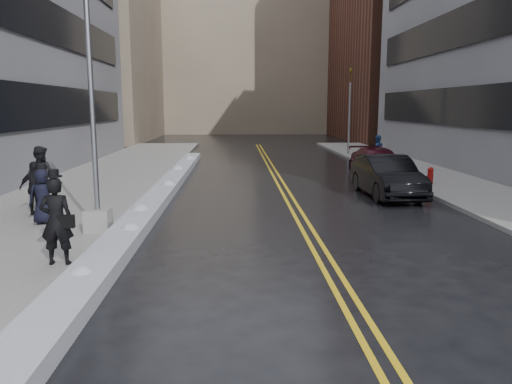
{
  "coord_description": "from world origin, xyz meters",
  "views": [
    {
      "loc": [
        0.47,
        -11.39,
        3.5
      ],
      "look_at": [
        0.98,
        1.41,
        1.3
      ],
      "focal_mm": 35.0,
      "sensor_mm": 36.0,
      "label": 1
    }
  ],
  "objects": [
    {
      "name": "pedestrian_fedora",
      "position": [
        -3.36,
        -0.89,
        1.1
      ],
      "size": [
        0.71,
        0.48,
        1.89
      ],
      "primitive_type": "imported",
      "rotation": [
        0.0,
        0.0,
        3.19
      ],
      "color": "black",
      "rests_on": "sidewalk_west"
    },
    {
      "name": "snow_ridge",
      "position": [
        -2.45,
        8.0,
        0.17
      ],
      "size": [
        0.9,
        30.0,
        0.34
      ],
      "primitive_type": "cube",
      "color": "silver",
      "rests_on": "ground"
    },
    {
      "name": "lane_line_right",
      "position": [
        2.65,
        10.0,
        0.0
      ],
      "size": [
        0.12,
        50.0,
        0.01
      ],
      "primitive_type": "cube",
      "color": "gold",
      "rests_on": "ground"
    },
    {
      "name": "building_far",
      "position": [
        2.0,
        60.0,
        11.0
      ],
      "size": [
        36.0,
        16.0,
        22.0
      ],
      "primitive_type": "cube",
      "color": "gray",
      "rests_on": "ground"
    },
    {
      "name": "ground",
      "position": [
        0.0,
        0.0,
        0.0
      ],
      "size": [
        160.0,
        160.0,
        0.0
      ],
      "primitive_type": "plane",
      "color": "black",
      "rests_on": "ground"
    },
    {
      "name": "car_black",
      "position": [
        6.36,
        7.69,
        0.81
      ],
      "size": [
        1.84,
        4.94,
        1.61
      ],
      "primitive_type": "imported",
      "rotation": [
        0.0,
        0.0,
        0.03
      ],
      "color": "black",
      "rests_on": "ground"
    },
    {
      "name": "lane_line_left",
      "position": [
        2.35,
        10.0,
        0.0
      ],
      "size": [
        0.12,
        50.0,
        0.01
      ],
      "primitive_type": "cube",
      "color": "gold",
      "rests_on": "ground"
    },
    {
      "name": "building_east_far",
      "position": [
        19.0,
        42.0,
        14.0
      ],
      "size": [
        14.0,
        20.0,
        28.0
      ],
      "primitive_type": "cube",
      "color": "#562D21",
      "rests_on": "ground"
    },
    {
      "name": "pedestrian_b",
      "position": [
        -6.13,
        5.56,
        1.17
      ],
      "size": [
        1.17,
        1.02,
        2.05
      ],
      "primitive_type": "imported",
      "rotation": [
        0.0,
        0.0,
        2.86
      ],
      "color": "black",
      "rests_on": "sidewalk_west"
    },
    {
      "name": "pedestrian_east",
      "position": [
        8.45,
        16.55,
        1.03
      ],
      "size": [
        0.98,
        0.84,
        1.75
      ],
      "primitive_type": "imported",
      "rotation": [
        0.0,
        0.0,
        3.37
      ],
      "color": "navy",
      "rests_on": "sidewalk_east"
    },
    {
      "name": "pedestrian_d",
      "position": [
        -5.76,
        4.12,
        0.99
      ],
      "size": [
        0.99,
        0.41,
        1.68
      ],
      "primitive_type": "imported",
      "rotation": [
        0.0,
        0.0,
        3.14
      ],
      "color": "black",
      "rests_on": "sidewalk_west"
    },
    {
      "name": "building_west_far",
      "position": [
        -15.5,
        44.0,
        9.0
      ],
      "size": [
        14.0,
        22.0,
        18.0
      ],
      "primitive_type": "cube",
      "color": "gray",
      "rests_on": "ground"
    },
    {
      "name": "pedestrian_c",
      "position": [
        -5.09,
        2.93,
        0.95
      ],
      "size": [
        0.9,
        0.73,
        1.6
      ],
      "primitive_type": "imported",
      "rotation": [
        0.0,
        0.0,
        3.47
      ],
      "color": "black",
      "rests_on": "sidewalk_west"
    },
    {
      "name": "sidewalk_east",
      "position": [
        10.0,
        10.0,
        0.07
      ],
      "size": [
        4.0,
        50.0,
        0.15
      ],
      "primitive_type": "cube",
      "color": "gray",
      "rests_on": "ground"
    },
    {
      "name": "car_maroon",
      "position": [
        7.5,
        12.94,
        0.73
      ],
      "size": [
        2.19,
        5.07,
        1.45
      ],
      "primitive_type": "imported",
      "rotation": [
        0.0,
        0.0,
        0.03
      ],
      "color": "#3A0915",
      "rests_on": "ground"
    },
    {
      "name": "fire_hydrant",
      "position": [
        9.0,
        10.0,
        0.55
      ],
      "size": [
        0.26,
        0.26,
        0.73
      ],
      "color": "maroon",
      "rests_on": "sidewalk_east"
    },
    {
      "name": "traffic_signal",
      "position": [
        8.5,
        24.0,
        3.4
      ],
      "size": [
        0.16,
        0.2,
        6.0
      ],
      "color": "gray",
      "rests_on": "sidewalk_east"
    },
    {
      "name": "sidewalk_west",
      "position": [
        -5.75,
        10.0,
        0.07
      ],
      "size": [
        5.5,
        50.0,
        0.15
      ],
      "primitive_type": "cube",
      "color": "gray",
      "rests_on": "ground"
    },
    {
      "name": "lamppost",
      "position": [
        -3.3,
        2.0,
        2.53
      ],
      "size": [
        0.65,
        0.65,
        7.62
      ],
      "color": "gray",
      "rests_on": "sidewalk_west"
    }
  ]
}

